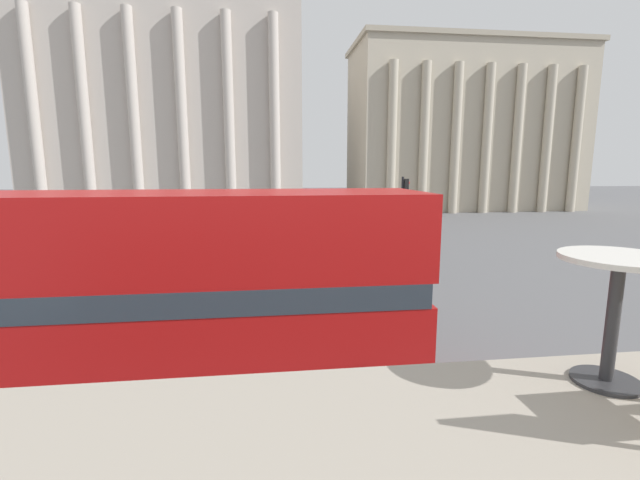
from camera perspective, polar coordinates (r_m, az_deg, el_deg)
name	(u,v)px	position (r m, az deg, el deg)	size (l,w,h in m)	color
double_decker_bus	(123,291)	(8.84, -24.81, -6.16)	(11.31, 2.65, 4.13)	black
cafe_dining_table	(616,291)	(2.83, 34.77, -5.56)	(0.60, 0.60, 0.73)	#2D2D30
plaza_building_left	(176,109)	(48.01, -18.62, 16.22)	(25.18, 16.38, 21.13)	#BCB2A8
plaza_building_right	(463,129)	(52.69, 18.56, 13.85)	(25.42, 11.41, 17.98)	#B2A893
traffic_light_near	(249,245)	(12.96, -9.47, -0.64)	(0.42, 0.24, 3.51)	black
traffic_light_mid	(403,207)	(21.59, 11.05, 4.40)	(0.42, 0.24, 4.17)	black
pedestrian_olive	(301,229)	(25.54, -2.60, 1.47)	(0.32, 0.32, 1.72)	#282B33
pedestrian_blue	(324,225)	(27.84, 0.52, 2.04)	(0.32, 0.32, 1.64)	#282B33
pedestrian_red	(374,247)	(19.49, 7.26, -0.97)	(0.32, 0.32, 1.80)	#282B33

